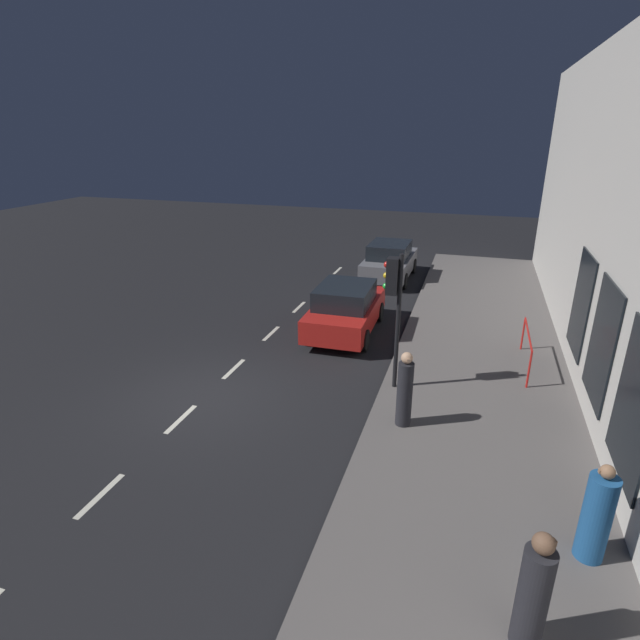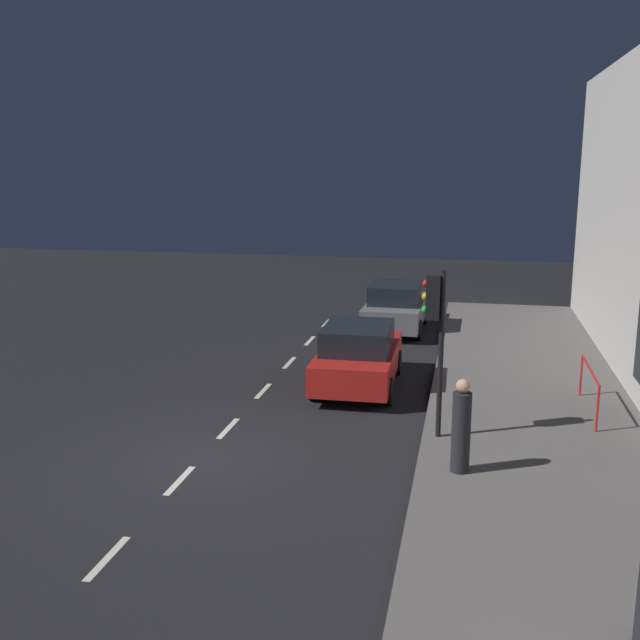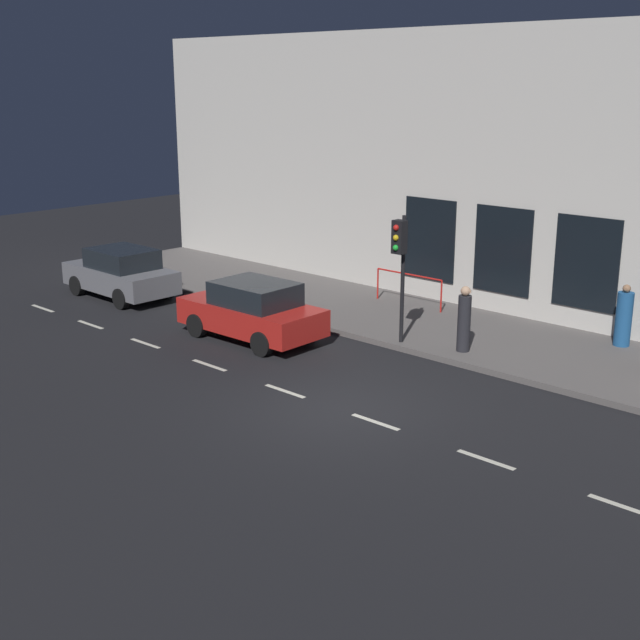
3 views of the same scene
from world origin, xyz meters
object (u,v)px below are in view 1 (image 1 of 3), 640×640
at_px(pedestrian_1, 405,391).
at_px(parked_car_0, 346,309).
at_px(pedestrian_0, 597,516).
at_px(pedestrian_2, 533,594).
at_px(parked_car_3, 389,261).
at_px(traffic_light, 394,291).

bearing_deg(pedestrian_1, parked_car_0, -84.92).
xyz_separation_m(pedestrian_0, pedestrian_2, (-0.97, -1.68, 0.05)).
bearing_deg(pedestrian_1, pedestrian_0, 116.78).
relative_size(pedestrian_1, pedestrian_2, 1.00).
height_order(parked_car_0, parked_car_3, same).
xyz_separation_m(pedestrian_0, pedestrian_1, (-3.14, 2.72, 0.06)).
distance_m(parked_car_0, pedestrian_2, 10.47).
distance_m(parked_car_3, pedestrian_2, 16.34).
bearing_deg(pedestrian_1, pedestrian_2, 93.89).
xyz_separation_m(parked_car_0, pedestrian_2, (4.73, -9.35, 0.13)).
bearing_deg(pedestrian_2, pedestrian_1, 177.82).
height_order(pedestrian_0, pedestrian_1, pedestrian_1).
xyz_separation_m(parked_car_3, pedestrian_1, (2.31, -11.31, 0.14)).
bearing_deg(parked_car_3, pedestrian_0, -68.06).
bearing_deg(traffic_light, pedestrian_2, -65.35).
height_order(parked_car_3, pedestrian_0, pedestrian_0).
xyz_separation_m(traffic_light, pedestrian_2, (2.75, -6.00, -1.66)).
distance_m(pedestrian_0, pedestrian_2, 1.94).
bearing_deg(pedestrian_0, traffic_light, 32.34).
xyz_separation_m(traffic_light, parked_car_0, (-1.97, 3.35, -1.79)).
xyz_separation_m(traffic_light, parked_car_3, (-1.72, 9.71, -1.79)).
bearing_deg(pedestrian_0, parked_car_3, 12.77).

